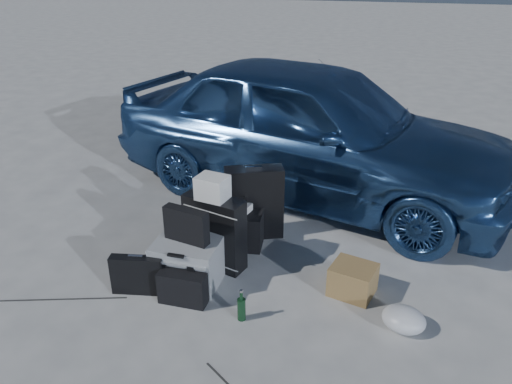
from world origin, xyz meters
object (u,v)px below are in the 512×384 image
cardboard_box (353,280)px  pelican_case (188,261)px  duffel_bag (226,228)px  suitcase_right (215,232)px  green_bottle (241,306)px  suitcase_left (254,203)px  briefcase (138,275)px  car (310,128)px

cardboard_box → pelican_case: bearing=-171.5°
duffel_bag → cardboard_box: (1.27, -0.46, -0.04)m
suitcase_right → green_bottle: 0.84m
suitcase_left → duffel_bag: suitcase_left is taller
pelican_case → suitcase_left: 0.98m
briefcase → green_bottle: briefcase is taller
briefcase → green_bottle: bearing=-17.0°
suitcase_left → suitcase_right: bearing=-131.2°
duffel_bag → cardboard_box: bearing=-27.4°
suitcase_left → duffel_bag: 0.37m
suitcase_right → duffel_bag: 0.39m
briefcase → suitcase_right: size_ratio=0.65×
pelican_case → duffel_bag: size_ratio=0.77×
pelican_case → suitcase_left: (0.33, 0.91, 0.17)m
pelican_case → briefcase: bearing=-143.1°
suitcase_left → suitcase_right: 0.63m
pelican_case → suitcase_left: suitcase_left is taller
suitcase_right → green_bottle: (0.45, -0.68, -0.21)m
duffel_bag → cardboard_box: size_ratio=2.01×
briefcase → suitcase_left: 1.37m
pelican_case → duffel_bag: 0.68m
duffel_bag → pelican_case: bearing=-107.1°
suitcase_right → suitcase_left: bearing=87.4°
duffel_bag → green_bottle: (0.47, -1.03, -0.05)m
car → cardboard_box: (0.72, -1.89, -0.66)m
suitcase_left → cardboard_box: (1.05, -0.70, -0.24)m
pelican_case → green_bottle: size_ratio=2.10×
car → suitcase_left: 1.30m
suitcase_right → cardboard_box: suitcase_right is taller
suitcase_left → suitcase_right: size_ratio=1.09×
car → briefcase: (-1.01, -2.36, -0.62)m
briefcase → cardboard_box: briefcase is taller
pelican_case → duffel_bag: bearing=79.7°
suitcase_right → car: bearing=89.1°
car → briefcase: size_ratio=10.47×
suitcase_left → cardboard_box: size_ratio=2.09×
suitcase_left → duffel_bag: bearing=-154.9°
duffel_bag → suitcase_left: bearing=40.7°
suitcase_left → green_bottle: 1.32m
pelican_case → cardboard_box: 1.40m
pelican_case → briefcase: (-0.35, -0.26, -0.03)m
green_bottle → duffel_bag: bearing=114.6°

